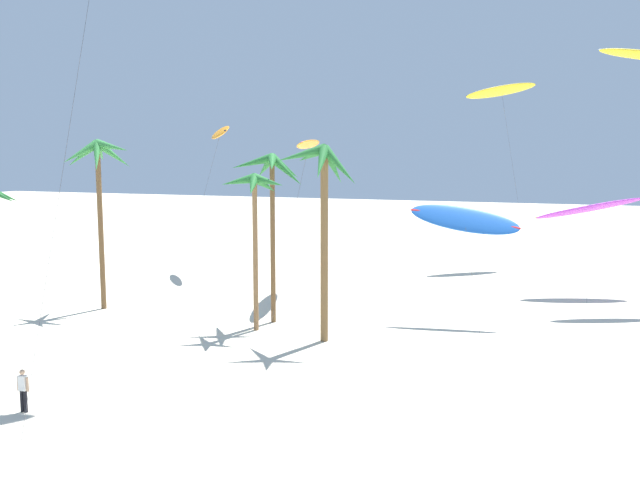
% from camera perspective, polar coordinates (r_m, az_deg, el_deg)
% --- Properties ---
extents(palm_tree_1, '(4.74, 4.37, 10.96)m').
position_cam_1_polar(palm_tree_1, '(44.03, -18.78, 5.94)').
color(palm_tree_1, brown).
rests_on(palm_tree_1, ground).
extents(palm_tree_2, '(4.22, 4.40, 10.05)m').
position_cam_1_polar(palm_tree_2, '(38.34, -4.18, 5.21)').
color(palm_tree_2, brown).
rests_on(palm_tree_2, ground).
extents(palm_tree_3, '(3.55, 3.54, 8.93)m').
position_cam_1_polar(palm_tree_3, '(36.61, -5.72, 3.73)').
color(palm_tree_3, olive).
rests_on(palm_tree_3, ground).
extents(palm_tree_4, '(4.33, 4.33, 10.50)m').
position_cam_1_polar(palm_tree_4, '(34.14, 0.19, 4.68)').
color(palm_tree_4, brown).
rests_on(palm_tree_4, ground).
extents(flying_kite_0, '(3.78, 12.95, 11.13)m').
position_cam_1_polar(flying_kite_0, '(45.91, -1.01, 8.34)').
color(flying_kite_0, orange).
rests_on(flying_kite_0, ground).
extents(flying_kite_1, '(6.47, 7.84, 7.40)m').
position_cam_1_polar(flying_kite_1, '(39.52, 12.52, 1.78)').
color(flying_kite_1, blue).
rests_on(flying_kite_1, ground).
extents(flying_kite_2, '(7.66, 8.44, 7.35)m').
position_cam_1_polar(flying_kite_2, '(50.13, 22.50, 2.58)').
color(flying_kite_2, purple).
rests_on(flying_kite_2, ground).
extents(flying_kite_5, '(6.94, 13.02, 16.98)m').
position_cam_1_polar(flying_kite_5, '(62.21, 15.57, 12.45)').
color(flying_kite_5, yellow).
rests_on(flying_kite_5, ground).
extents(flying_kite_7, '(4.56, 6.01, 12.59)m').
position_cam_1_polar(flying_kite_7, '(56.51, -8.70, 9.26)').
color(flying_kite_7, orange).
rests_on(flying_kite_7, ground).
extents(person_near_left, '(0.51, 0.24, 1.70)m').
position_cam_1_polar(person_near_left, '(28.14, -24.49, -11.73)').
color(person_near_left, black).
rests_on(person_near_left, ground).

